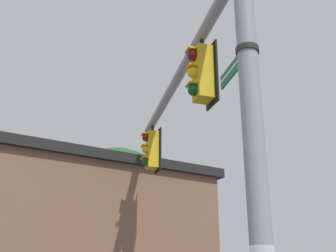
# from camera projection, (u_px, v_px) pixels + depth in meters

# --- Properties ---
(signal_pole) EXTENTS (0.28, 0.28, 7.29)m
(signal_pole) POSITION_uv_depth(u_px,v_px,m) (255.00, 152.00, 5.56)
(signal_pole) COLOR gray
(signal_pole) RESTS_ON ground
(mast_arm) EXTENTS (7.29, 0.77, 0.21)m
(mast_arm) POSITION_uv_depth(u_px,v_px,m) (179.00, 76.00, 9.91)
(mast_arm) COLOR gray
(traffic_light_nearest_pole) EXTENTS (0.54, 0.49, 1.31)m
(traffic_light_nearest_pole) POSITION_uv_depth(u_px,v_px,m) (202.00, 73.00, 8.08)
(traffic_light_nearest_pole) COLOR black
(traffic_light_mid_inner) EXTENTS (0.54, 0.49, 1.31)m
(traffic_light_mid_inner) POSITION_uv_depth(u_px,v_px,m) (152.00, 150.00, 12.32)
(traffic_light_mid_inner) COLOR black
(street_name_sign) EXTENTS (1.20, 0.32, 0.22)m
(street_name_sign) POSITION_uv_depth(u_px,v_px,m) (240.00, 59.00, 6.31)
(street_name_sign) COLOR #147238
(tree_by_storefront) EXTENTS (5.12, 5.12, 7.62)m
(tree_by_storefront) POSITION_uv_depth(u_px,v_px,m) (115.00, 212.00, 17.62)
(tree_by_storefront) COLOR #4C3823
(tree_by_storefront) RESTS_ON ground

